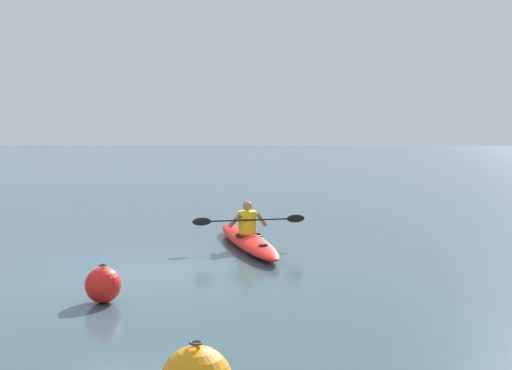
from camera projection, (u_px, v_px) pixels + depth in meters
ground_plane at (136, 273)px, 12.32m from camera, size 160.00×160.00×0.00m
kayak at (248, 240)px, 14.93m from camera, size 2.02×4.58×0.30m
kayaker at (248, 220)px, 14.90m from camera, size 2.34×0.78×0.70m
mooring_buoy_white_far at (103, 285)px, 10.24m from camera, size 0.54×0.54×0.58m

